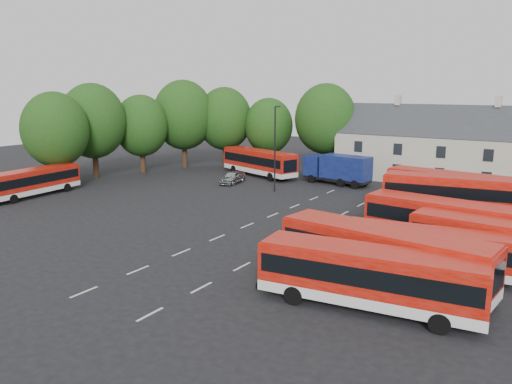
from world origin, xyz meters
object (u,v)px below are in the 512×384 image
Objects in this scene: bus_row_a at (369,274)px; lamppost at (275,146)px; bus_west at (33,180)px; silver_car at (232,177)px; box_truck at (338,168)px; bus_dd_south at (452,199)px.

lamppost reaches higher than bus_row_a.
bus_west is at bearing 162.98° from bus_row_a.
bus_west is 1.11× the size of lamppost.
silver_car is (-25.35, 23.59, -1.16)m from bus_row_a.
bus_row_a is 1.41× the size of box_truck.
box_truck is at bearing 131.52° from bus_dd_south.
bus_dd_south reaches higher than silver_car.
lamppost is (-4.00, -7.40, 2.94)m from box_truck.
bus_west reaches higher than silver_car.
box_truck reaches higher than bus_row_a.
bus_dd_south is at bearing -32.45° from box_truck.
box_truck is at bearing 21.12° from silver_car.
silver_car is at bearing 157.22° from bus_dd_south.
box_truck reaches higher than bus_west.
bus_dd_south reaches higher than bus_row_a.
bus_west is 2.38× the size of silver_car.
lamppost reaches higher than box_truck.
lamppost is (-18.82, 22.31, 2.97)m from bus_row_a.
bus_dd_south is 39.95m from bus_west.
bus_west is at bearing -136.83° from silver_car.
bus_row_a is at bearing -52.02° from silver_car.
bus_row_a is 1.12× the size of bus_west.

